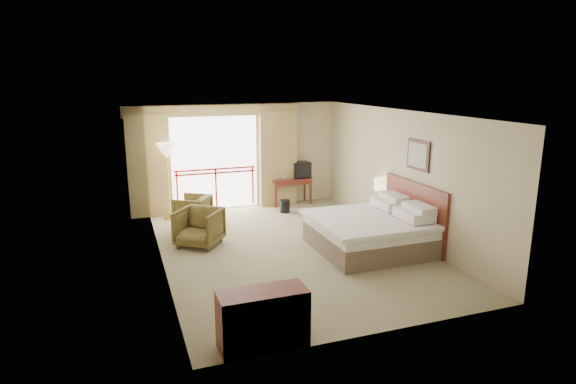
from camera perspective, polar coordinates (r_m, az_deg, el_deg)
name	(u,v)px	position (r m, az deg, el deg)	size (l,w,h in m)	color
floor	(290,248)	(9.76, 0.30, -6.66)	(7.00, 7.00, 0.00)	#857E5B
ceiling	(291,113)	(9.18, 0.32, 9.36)	(7.00, 7.00, 0.00)	white
wall_back	(245,156)	(12.66, -5.13, 4.31)	(5.00, 5.00, 0.00)	#C7BA91
wall_front	(384,238)	(6.32, 11.26, -5.35)	(5.00, 5.00, 0.00)	#C7BA91
wall_left	(159,193)	(8.86, -15.07, -0.10)	(7.00, 7.00, 0.00)	#C7BA91
wall_right	(401,174)	(10.48, 13.27, 2.07)	(7.00, 7.00, 0.00)	#C7BA91
balcony_door	(215,163)	(12.50, -8.64, 3.39)	(2.40, 2.40, 0.00)	white
balcony_railing	(216,178)	(12.55, -8.56, 1.63)	(2.09, 0.03, 1.02)	#A1110D
curtain_left	(149,166)	(12.16, -16.18, 2.96)	(1.00, 0.26, 2.50)	#97804F
curtain_right	(278,159)	(12.78, -1.25, 3.99)	(1.00, 0.26, 2.50)	#97804F
valance	(214,110)	(12.24, -8.78, 9.55)	(4.40, 0.22, 0.28)	#97804F
hvac_vent	(292,116)	(12.90, 0.48, 9.01)	(0.50, 0.04, 0.50)	silver
bed	(372,231)	(9.72, 9.88, -4.60)	(2.13, 2.06, 0.97)	brown
headboard	(414,213)	(10.13, 14.69, -2.47)	(0.06, 2.10, 1.30)	#571A14
framed_art	(418,155)	(9.89, 15.16, 4.23)	(0.04, 0.72, 0.60)	black
nightstand	(381,216)	(11.12, 10.95, -2.85)	(0.39, 0.46, 0.56)	#571A14
table_lamp	(381,185)	(10.98, 10.99, 0.85)	(0.33, 0.33, 0.57)	tan
phone	(383,205)	(10.89, 11.20, -1.49)	(0.17, 0.13, 0.08)	black
desk	(290,183)	(13.01, 0.23, 1.02)	(1.08, 0.52, 0.71)	#571A14
tv	(301,170)	(12.99, 1.56, 2.64)	(0.47, 0.38, 0.43)	black
coffee_maker	(278,175)	(12.80, -1.17, 2.03)	(0.11, 0.11, 0.23)	black
cup	(284,177)	(12.81, -0.46, 1.73)	(0.06, 0.06, 0.09)	white
wastebasket	(285,206)	(12.22, -0.38, -1.68)	(0.26, 0.26, 0.32)	black
armchair_far	(193,224)	(11.52, -11.17, -3.72)	(0.73, 0.75, 0.68)	#4A401E
armchair_near	(200,245)	(10.08, -10.40, -6.21)	(0.82, 0.84, 0.77)	#4A401E
side_table	(182,224)	(10.43, -12.42, -3.72)	(0.44, 0.44, 0.48)	black
book	(182,217)	(10.39, -12.47, -2.90)	(0.15, 0.20, 0.02)	white
floor_lamp	(167,154)	(11.70, -14.19, 4.39)	(0.47, 0.47, 1.85)	tan
dresser	(263,319)	(6.30, -2.99, -14.79)	(1.13, 0.48, 0.75)	#571A14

